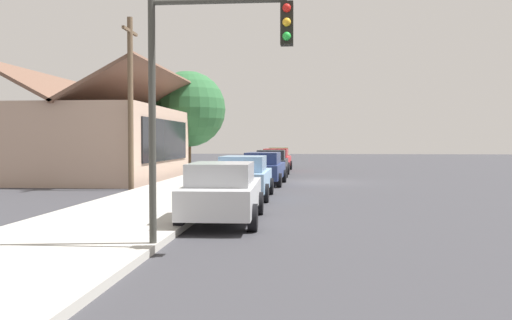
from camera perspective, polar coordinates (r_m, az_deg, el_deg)
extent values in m
plane|color=#38383D|center=(28.34, 6.43, -2.32)|extent=(120.00, 120.00, 0.00)
cube|color=#B2AFA8|center=(28.75, -4.81, -2.09)|extent=(60.00, 4.20, 0.16)
cube|color=silver|center=(14.34, -3.44, -3.85)|extent=(4.79, 1.88, 0.70)
cube|color=#A0A2A6|center=(13.82, -3.68, -1.45)|extent=(2.32, 1.60, 0.56)
cylinder|color=black|center=(15.95, -5.93, -4.53)|extent=(0.67, 0.24, 0.66)
cylinder|color=black|center=(15.76, 0.36, -4.59)|extent=(0.67, 0.24, 0.66)
cylinder|color=black|center=(13.08, -8.03, -5.99)|extent=(0.67, 0.24, 0.66)
cylinder|color=black|center=(12.85, -0.34, -6.11)|extent=(0.67, 0.24, 0.66)
cube|color=#8CB7E0|center=(20.25, -1.19, -2.12)|extent=(4.51, 1.76, 0.70)
cube|color=#779CBE|center=(19.76, -1.33, -0.40)|extent=(2.17, 1.55, 0.56)
cylinder|color=black|center=(21.77, -3.08, -2.76)|extent=(0.66, 0.22, 0.66)
cylinder|color=black|center=(21.59, 1.54, -2.80)|extent=(0.66, 0.22, 0.66)
cylinder|color=black|center=(19.02, -4.28, -3.46)|extent=(0.66, 0.22, 0.66)
cylinder|color=black|center=(18.81, 1.01, -3.51)|extent=(0.66, 0.22, 0.66)
cube|color=navy|center=(26.43, 0.87, -1.15)|extent=(4.95, 1.91, 0.70)
cube|color=navy|center=(25.92, 0.75, 0.18)|extent=(2.40, 1.61, 0.56)
cylinder|color=black|center=(28.06, -0.54, -1.68)|extent=(0.67, 0.25, 0.66)
cylinder|color=black|center=(27.88, 2.98, -1.70)|extent=(0.67, 0.25, 0.66)
cylinder|color=black|center=(25.07, -1.48, -2.12)|extent=(0.67, 0.25, 0.66)
cylinder|color=black|center=(24.87, 2.45, -2.16)|extent=(0.67, 0.25, 0.66)
cube|color=#2D3035|center=(32.97, 1.70, -0.51)|extent=(4.59, 1.84, 0.70)
cube|color=#27292D|center=(32.49, 1.65, 0.56)|extent=(2.21, 1.61, 0.56)
cylinder|color=black|center=(34.47, 0.34, -0.98)|extent=(0.66, 0.22, 0.66)
cylinder|color=black|center=(34.36, 3.36, -1.00)|extent=(0.66, 0.22, 0.66)
cylinder|color=black|center=(31.64, -0.11, -1.25)|extent=(0.66, 0.22, 0.66)
cylinder|color=black|center=(31.52, 3.18, -1.27)|extent=(0.66, 0.22, 0.66)
cube|color=red|center=(38.83, 2.19, -0.13)|extent=(4.41, 2.00, 0.70)
cube|color=#A9272B|center=(38.38, 2.13, 0.79)|extent=(2.14, 1.69, 0.56)
cylinder|color=black|center=(40.27, 1.05, -0.55)|extent=(0.67, 0.24, 0.66)
cylinder|color=black|center=(40.12, 3.66, -0.56)|extent=(0.67, 0.24, 0.66)
cylinder|color=black|center=(37.60, 0.61, -0.73)|extent=(0.67, 0.24, 0.66)
cylinder|color=black|center=(37.43, 3.41, -0.75)|extent=(0.67, 0.24, 0.66)
cube|color=olive|center=(45.01, 2.41, 0.17)|extent=(4.51, 1.91, 0.70)
cube|color=#61683C|center=(44.55, 2.41, 0.96)|extent=(2.19, 1.63, 0.56)
cylinder|color=black|center=(46.42, 1.35, -0.20)|extent=(0.67, 0.24, 0.66)
cylinder|color=black|center=(46.40, 3.53, -0.21)|extent=(0.67, 0.24, 0.66)
cylinder|color=black|center=(43.66, 1.23, -0.34)|extent=(0.67, 0.24, 0.66)
cylinder|color=black|center=(43.64, 3.55, -0.35)|extent=(0.67, 0.24, 0.66)
cube|color=tan|center=(31.33, -16.13, 1.67)|extent=(11.47, 7.50, 3.98)
cube|color=black|center=(30.17, -9.40, 2.08)|extent=(9.18, 0.08, 2.23)
cube|color=brown|center=(30.83, -12.91, 7.25)|extent=(12.07, 4.05, 2.25)
cube|color=brown|center=(32.18, -19.32, 6.96)|extent=(12.07, 4.05, 2.25)
cylinder|color=brown|center=(38.04, -7.20, 0.98)|extent=(0.44, 0.44, 2.91)
sphere|color=#2D6638|center=(38.10, -7.22, 5.36)|extent=(5.29, 5.29, 5.29)
cylinder|color=#383833|center=(10.65, -10.91, 4.42)|extent=(0.14, 0.14, 5.20)
cylinder|color=#383833|center=(10.69, -3.99, 16.38)|extent=(0.10, 2.60, 0.10)
cube|color=black|center=(10.47, 3.28, 14.16)|extent=(0.28, 0.24, 0.80)
sphere|color=red|center=(10.38, 3.26, 15.74)|extent=(0.16, 0.16, 0.16)
sphere|color=yellow|center=(10.32, 3.26, 14.34)|extent=(0.16, 0.16, 0.16)
sphere|color=green|center=(10.27, 3.25, 12.92)|extent=(0.16, 0.16, 0.16)
cylinder|color=brown|center=(24.22, -13.11, 5.78)|extent=(0.24, 0.24, 7.50)
cube|color=brown|center=(24.63, -13.17, 13.11)|extent=(1.80, 0.12, 0.12)
cylinder|color=red|center=(22.34, -4.03, -2.37)|extent=(0.22, 0.22, 0.55)
sphere|color=red|center=(22.31, -4.03, -1.48)|extent=(0.18, 0.18, 0.18)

